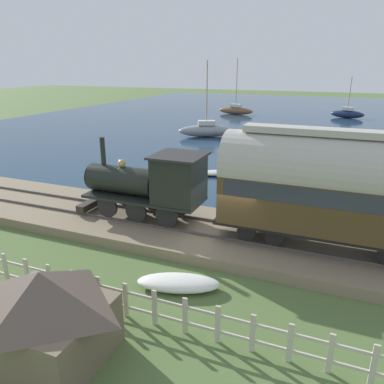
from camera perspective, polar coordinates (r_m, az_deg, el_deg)
ground_plane at (r=15.84m, az=5.41°, el=-8.14°), size 200.00×200.00×0.00m
harbor_water at (r=57.35m, az=18.44°, el=10.70°), size 80.00×80.00×0.01m
rail_embankment at (r=16.09m, az=5.87°, el=-6.82°), size 4.98×56.00×0.56m
steam_locomotive at (r=16.67m, az=-6.12°, el=1.55°), size 2.14×6.00×3.50m
passenger_coach at (r=14.59m, az=21.16°, el=0.87°), size 2.50×8.74×4.48m
sailboat_gray at (r=39.59m, az=2.22°, el=9.40°), size 3.87×5.94×7.59m
sailboat_navy at (r=58.28m, az=22.57°, el=10.96°), size 2.33×4.75×5.67m
sailboat_brown at (r=58.54m, az=6.67°, el=12.28°), size 2.03×5.67×8.11m
rowboat_far_out at (r=23.88m, az=24.98°, el=0.09°), size 2.35×3.03×0.41m
rowboat_off_pier at (r=25.58m, az=4.15°, el=2.92°), size 2.16×3.01×0.34m
rowboat_near_shore at (r=23.21m, az=-8.37°, el=1.23°), size 1.50×2.33×0.44m
rowboat_mid_harbor at (r=26.61m, az=17.88°, el=2.87°), size 1.91×1.87×0.51m
beached_dinghy at (r=12.92m, az=-2.08°, el=-13.66°), size 1.88×3.00×0.44m
picket_fence at (r=11.07m, az=-3.44°, el=-17.67°), size 0.06×20.14×1.14m
foreground_shed at (r=10.48m, az=-21.57°, el=-16.84°), size 2.68×3.22×2.45m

